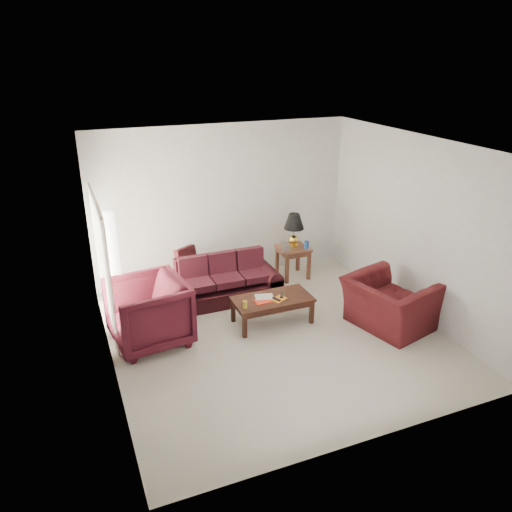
# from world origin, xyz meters

# --- Properties ---
(floor) EXTENTS (5.00, 5.00, 0.00)m
(floor) POSITION_xyz_m (0.00, 0.00, 0.00)
(floor) COLOR beige
(floor) RESTS_ON ground
(blinds) EXTENTS (0.10, 2.00, 2.16)m
(blinds) POSITION_xyz_m (-2.42, 1.30, 1.08)
(blinds) COLOR silver
(blinds) RESTS_ON ground
(sofa) EXTENTS (2.02, 1.02, 0.80)m
(sofa) POSITION_xyz_m (-0.34, 1.47, 0.40)
(sofa) COLOR black
(sofa) RESTS_ON ground
(throw_pillow) EXTENTS (0.47, 0.38, 0.44)m
(throw_pillow) POSITION_xyz_m (-0.88, 2.09, 0.66)
(throw_pillow) COLOR black
(throw_pillow) RESTS_ON sofa
(end_table) EXTENTS (0.59, 0.59, 0.63)m
(end_table) POSITION_xyz_m (1.22, 1.93, 0.31)
(end_table) COLOR brown
(end_table) RESTS_ON ground
(table_lamp) EXTENTS (0.40, 0.40, 0.66)m
(table_lamp) POSITION_xyz_m (1.26, 1.99, 0.96)
(table_lamp) COLOR gold
(table_lamp) RESTS_ON end_table
(clock) EXTENTS (0.15, 0.07, 0.15)m
(clock) POSITION_xyz_m (1.00, 1.77, 0.70)
(clock) COLOR silver
(clock) RESTS_ON end_table
(blue_canister) EXTENTS (0.12, 0.12, 0.15)m
(blue_canister) POSITION_xyz_m (1.44, 1.79, 0.70)
(blue_canister) COLOR navy
(blue_canister) RESTS_ON end_table
(picture_frame) EXTENTS (0.14, 0.17, 0.05)m
(picture_frame) POSITION_xyz_m (1.07, 2.06, 0.70)
(picture_frame) COLOR silver
(picture_frame) RESTS_ON end_table
(floor_lamp) EXTENTS (0.30, 0.30, 1.72)m
(floor_lamp) POSITION_xyz_m (-2.19, 2.08, 0.86)
(floor_lamp) COLOR white
(floor_lamp) RESTS_ON ground
(armchair_left) EXTENTS (1.26, 1.24, 1.03)m
(armchair_left) POSITION_xyz_m (-1.88, 0.57, 0.52)
(armchair_left) COLOR #3F0E18
(armchair_left) RESTS_ON ground
(armchair_right) EXTENTS (1.40, 1.51, 0.83)m
(armchair_right) POSITION_xyz_m (1.81, -0.40, 0.41)
(armchair_right) COLOR #3B0D10
(armchair_right) RESTS_ON ground
(coffee_table) EXTENTS (1.30, 0.66, 0.45)m
(coffee_table) POSITION_xyz_m (0.12, 0.42, 0.23)
(coffee_table) COLOR black
(coffee_table) RESTS_ON ground
(magazine_red) EXTENTS (0.26, 0.20, 0.01)m
(magazine_red) POSITION_xyz_m (-0.08, 0.36, 0.46)
(magazine_red) COLOR red
(magazine_red) RESTS_ON coffee_table
(magazine_white) EXTENTS (0.34, 0.29, 0.02)m
(magazine_white) POSITION_xyz_m (-0.00, 0.48, 0.46)
(magazine_white) COLOR beige
(magazine_white) RESTS_ON coffee_table
(magazine_orange) EXTENTS (0.30, 0.27, 0.01)m
(magazine_orange) POSITION_xyz_m (0.19, 0.33, 0.46)
(magazine_orange) COLOR #C16B16
(magazine_orange) RESTS_ON coffee_table
(remote_a) EXTENTS (0.10, 0.16, 0.02)m
(remote_a) POSITION_xyz_m (0.14, 0.32, 0.48)
(remote_a) COLOR black
(remote_a) RESTS_ON coffee_table
(remote_b) EXTENTS (0.12, 0.17, 0.02)m
(remote_b) POSITION_xyz_m (0.28, 0.40, 0.48)
(remote_b) COLOR black
(remote_b) RESTS_ON coffee_table
(yellow_glass) EXTENTS (0.08, 0.08, 0.12)m
(yellow_glass) POSITION_xyz_m (-0.42, 0.27, 0.51)
(yellow_glass) COLOR gold
(yellow_glass) RESTS_ON coffee_table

